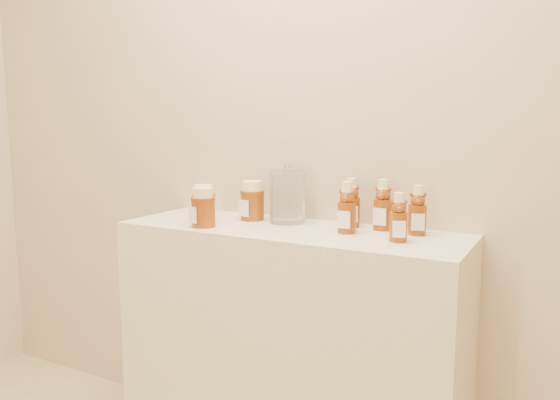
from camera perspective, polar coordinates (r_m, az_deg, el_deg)
The scene contains 11 objects.
wall_back at distance 2.01m, azimuth 3.69°, elevation 10.72°, with size 3.50×0.02×2.70m, color tan.
display_table at distance 2.00m, azimuth 0.92°, elevation -15.74°, with size 1.20×0.40×0.90m, color beige.
bear_bottle_back_left at distance 1.89m, azimuth 7.46°, elevation 0.06°, with size 0.07×0.07×0.19m, color #6A2A08, non-canonical shape.
bear_bottle_back_mid at distance 1.85m, azimuth 10.71°, elevation -0.14°, with size 0.07×0.07×0.19m, color #6A2A08, non-canonical shape.
bear_bottle_back_right at distance 1.80m, azimuth 14.19°, elevation -0.69°, with size 0.06×0.06×0.18m, color #6A2A08, non-canonical shape.
bear_bottle_front_left at distance 1.78m, azimuth 7.02°, elevation -0.43°, with size 0.06×0.06×0.19m, color #6A2A08, non-canonical shape.
bear_bottle_front_right at distance 1.68m, azimuth 12.31°, elevation -1.44°, with size 0.06×0.06×0.17m, color #6A2A08, non-canonical shape.
honey_jar_left at distance 2.00m, azimuth -7.97°, elevation -0.34°, with size 0.09×0.09×0.13m, color #6A2A08, non-canonical shape.
honey_jar_back at distance 2.01m, azimuth -2.91°, elevation -0.07°, with size 0.09×0.09×0.14m, color #6A2A08, non-canonical shape.
honey_jar_front at distance 1.90m, azimuth -8.02°, elevation -0.76°, with size 0.09×0.09×0.14m, color #6A2A08, non-canonical shape.
glass_canister at distance 1.95m, azimuth 0.81°, elevation 0.60°, with size 0.13×0.13×0.21m, color white, non-canonical shape.
Camera 1 is at (0.85, -0.07, 1.26)m, focal length 35.00 mm.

